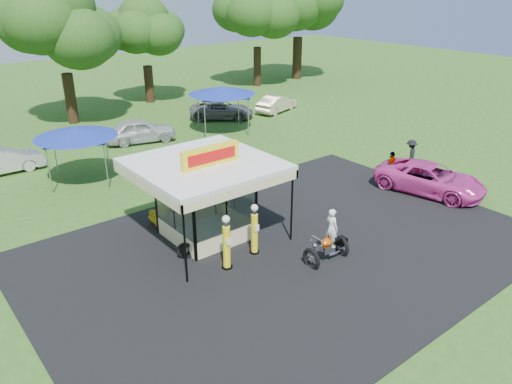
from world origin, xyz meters
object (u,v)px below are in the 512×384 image
(gas_station_kiosk, at_px, (205,198))
(tent_east, at_px, (222,91))
(gas_pump_left, at_px, (227,244))
(kiosk_car, at_px, (180,209))
(motorcycle, at_px, (330,240))
(bg_car_e, at_px, (277,104))
(bg_car_a, at_px, (2,161))
(bg_car_c, at_px, (140,131))
(pink_sedan, at_px, (430,179))
(bg_car_d, at_px, (222,110))
(a_frame_sign, at_px, (453,192))
(gas_pump_right, at_px, (254,230))
(spectator_east_b, at_px, (391,166))
(tent_west, at_px, (76,133))
(spectator_east_a, at_px, (411,154))

(gas_station_kiosk, bearing_deg, tent_east, 52.23)
(gas_pump_left, height_order, kiosk_car, gas_pump_left)
(motorcycle, bearing_deg, bg_car_e, 55.23)
(bg_car_a, bearing_deg, kiosk_car, -154.67)
(kiosk_car, bearing_deg, bg_car_c, -18.48)
(tent_east, bearing_deg, kiosk_car, -133.26)
(motorcycle, xyz_separation_m, bg_car_a, (-7.49, 18.16, -0.15))
(gas_pump_left, xyz_separation_m, pink_sedan, (12.41, -0.56, -0.32))
(gas_pump_left, xyz_separation_m, bg_car_e, (17.27, 17.03, -0.39))
(bg_car_e, bearing_deg, bg_car_d, 61.42)
(a_frame_sign, relative_size, pink_sedan, 0.17)
(kiosk_car, bearing_deg, gas_pump_right, -171.63)
(bg_car_d, xyz_separation_m, tent_east, (-1.96, -2.92, 2.26))
(spectator_east_b, relative_size, tent_west, 0.38)
(gas_pump_left, distance_m, spectator_east_b, 12.38)
(motorcycle, bearing_deg, gas_pump_right, 132.82)
(pink_sedan, height_order, tent_east, tent_east)
(motorcycle, distance_m, pink_sedan, 9.03)
(bg_car_c, bearing_deg, gas_pump_left, 178.66)
(motorcycle, height_order, a_frame_sign, motorcycle)
(a_frame_sign, height_order, bg_car_d, bg_car_d)
(bg_car_c, distance_m, bg_car_d, 7.87)
(gas_station_kiosk, height_order, bg_car_c, gas_station_kiosk)
(tent_east, bearing_deg, pink_sedan, -83.13)
(gas_pump_right, distance_m, bg_car_c, 16.64)
(spectator_east_b, distance_m, bg_car_a, 21.74)
(gas_station_kiosk, distance_m, tent_west, 9.74)
(gas_pump_left, height_order, bg_car_c, gas_pump_left)
(spectator_east_a, height_order, bg_car_c, spectator_east_a)
(bg_car_d, height_order, tent_east, tent_east)
(bg_car_e, bearing_deg, gas_pump_right, 120.44)
(a_frame_sign, height_order, tent_west, tent_west)
(pink_sedan, distance_m, bg_car_e, 18.25)
(gas_pump_right, xyz_separation_m, pink_sedan, (10.88, -0.79, -0.28))
(gas_pump_left, height_order, spectator_east_b, gas_pump_left)
(a_frame_sign, distance_m, bg_car_a, 24.40)
(bg_car_e, height_order, tent_east, tent_east)
(gas_pump_left, relative_size, kiosk_car, 0.80)
(bg_car_a, bearing_deg, pink_sedan, -133.42)
(kiosk_car, distance_m, bg_car_a, 12.31)
(motorcycle, distance_m, bg_car_d, 21.96)
(kiosk_car, bearing_deg, motorcycle, -158.85)
(motorcycle, xyz_separation_m, tent_west, (-4.45, 14.16, 1.84))
(kiosk_car, relative_size, tent_west, 0.66)
(spectator_east_b, bearing_deg, spectator_east_a, -179.03)
(spectator_east_a, height_order, bg_car_a, spectator_east_a)
(motorcycle, xyz_separation_m, spectator_east_b, (8.76, 3.72, -0.06))
(gas_pump_right, height_order, motorcycle, motorcycle)
(gas_pump_right, height_order, bg_car_e, gas_pump_right)
(spectator_east_b, relative_size, bg_car_d, 0.33)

